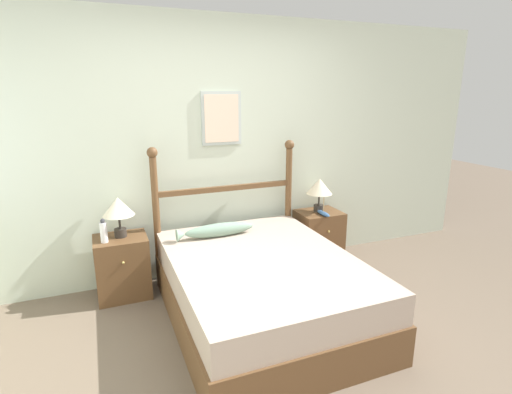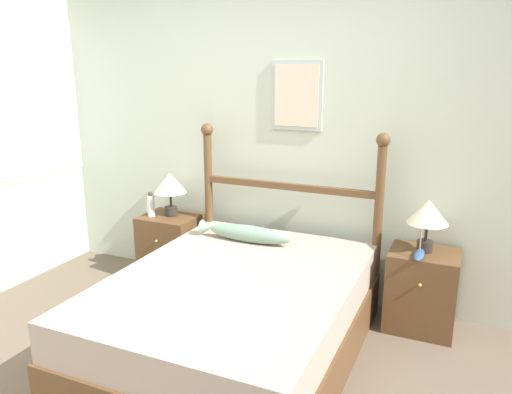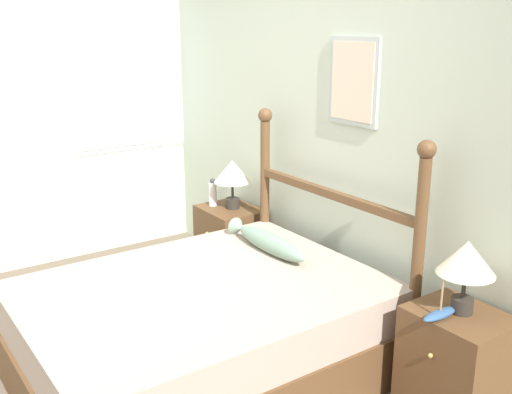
# 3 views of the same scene
# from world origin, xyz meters

# --- Properties ---
(wall_back) EXTENTS (6.40, 0.08, 2.55)m
(wall_back) POSITION_xyz_m (0.00, 1.73, 1.28)
(wall_back) COLOR beige
(wall_back) RESTS_ON ground_plane
(bed) EXTENTS (1.45, 1.91, 0.55)m
(bed) POSITION_xyz_m (0.06, 0.63, 0.27)
(bed) COLOR brown
(bed) RESTS_ON ground_plane
(headboard) EXTENTS (1.48, 0.10, 1.36)m
(headboard) POSITION_xyz_m (0.06, 1.56, 0.77)
(headboard) COLOR brown
(headboard) RESTS_ON ground_plane
(nightstand_left) EXTENTS (0.46, 0.41, 0.57)m
(nightstand_left) POSITION_xyz_m (-0.97, 1.48, 0.29)
(nightstand_left) COLOR brown
(nightstand_left) RESTS_ON ground_plane
(nightstand_right) EXTENTS (0.46, 0.41, 0.57)m
(nightstand_right) POSITION_xyz_m (1.10, 1.48, 0.29)
(nightstand_right) COLOR brown
(nightstand_right) RESTS_ON ground_plane
(table_lamp_left) EXTENTS (0.28, 0.28, 0.37)m
(table_lamp_left) POSITION_xyz_m (-0.96, 1.50, 0.84)
(table_lamp_left) COLOR #2D2823
(table_lamp_left) RESTS_ON nightstand_left
(table_lamp_right) EXTENTS (0.28, 0.28, 0.37)m
(table_lamp_right) POSITION_xyz_m (1.09, 1.49, 0.84)
(table_lamp_right) COLOR #2D2823
(table_lamp_right) RESTS_ON nightstand_right
(bottle) EXTENTS (0.06, 0.06, 0.22)m
(bottle) POSITION_xyz_m (-1.10, 1.41, 0.67)
(bottle) COLOR white
(bottle) RESTS_ON nightstand_left
(model_boat) EXTENTS (0.06, 0.23, 0.20)m
(model_boat) POSITION_xyz_m (1.07, 1.36, 0.59)
(model_boat) COLOR #335684
(model_boat) RESTS_ON nightstand_right
(fish_pillow) EXTENTS (0.72, 0.12, 0.12)m
(fish_pillow) POSITION_xyz_m (-0.14, 1.23, 0.61)
(fish_pillow) COLOR gray
(fish_pillow) RESTS_ON bed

